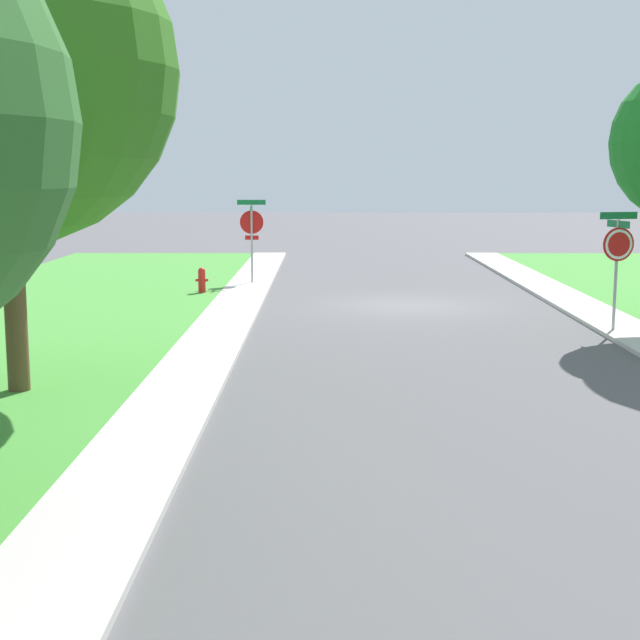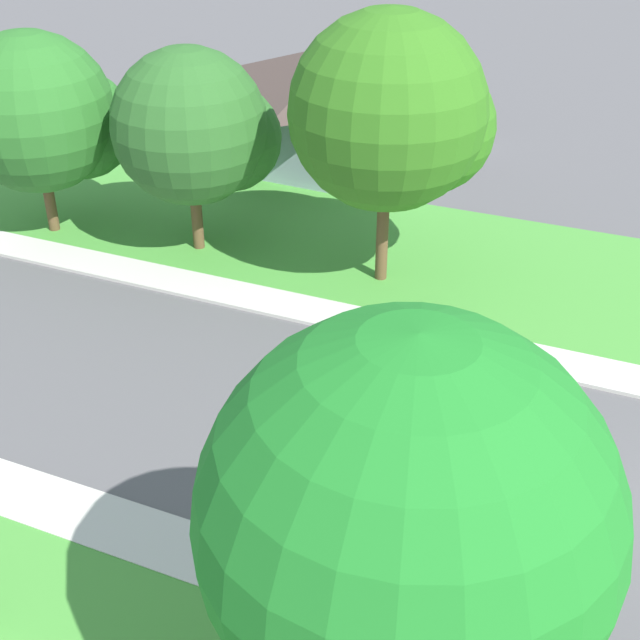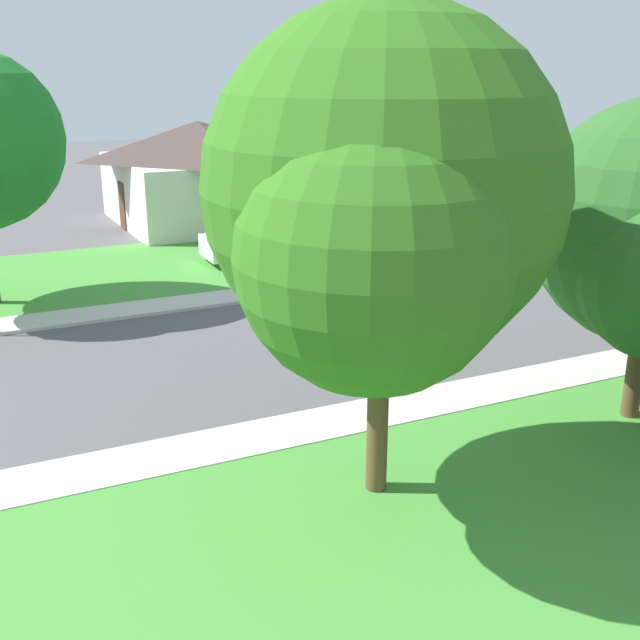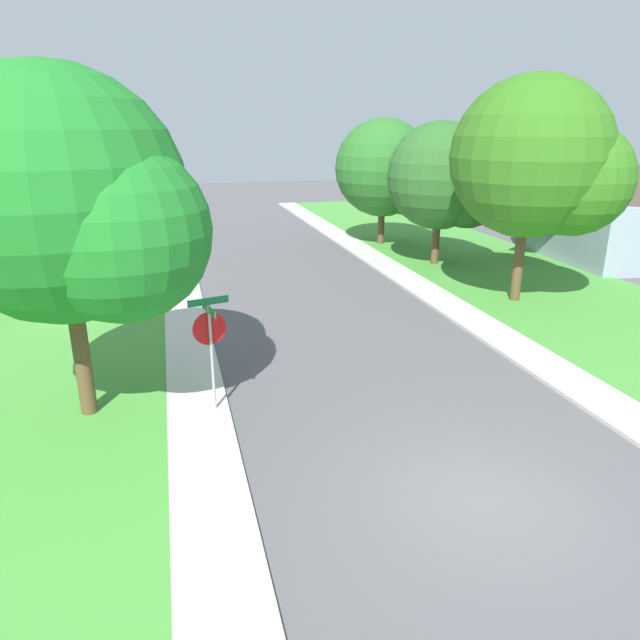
{
  "view_description": "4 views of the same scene",
  "coord_description": "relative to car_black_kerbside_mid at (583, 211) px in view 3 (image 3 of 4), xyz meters",
  "views": [
    {
      "loc": [
        2.28,
        25.57,
        3.65
      ],
      "look_at": [
        2.35,
        11.37,
        1.4
      ],
      "focal_mm": 52.45,
      "sensor_mm": 36.0,
      "label": 1
    },
    {
      "loc": [
        -14.47,
        3.1,
        12.18
      ],
      "look_at": [
        2.22,
        10.3,
        1.4
      ],
      "focal_mm": 47.6,
      "sensor_mm": 36.0,
      "label": 2
    },
    {
      "loc": [
        17.53,
        4.69,
        7.02
      ],
      "look_at": [
        2.23,
        11.79,
        1.4
      ],
      "focal_mm": 43.25,
      "sensor_mm": 36.0,
      "label": 3
    },
    {
      "loc": [
        -5.0,
        -7.53,
        6.32
      ],
      "look_at": [
        -1.33,
        6.34,
        1.4
      ],
      "focal_mm": 32.07,
      "sensor_mm": 36.0,
      "label": 4
    }
  ],
  "objects": [
    {
      "name": "sidewalk_east",
      "position": [
        12.87,
        -17.4,
        -0.82
      ],
      "size": [
        1.4,
        56.0,
        0.1
      ],
      "primitive_type": "cube",
      "color": "beige",
      "rests_on": "ground"
    },
    {
      "name": "lawn_east",
      "position": [
        17.57,
        -17.4,
        -0.83
      ],
      "size": [
        8.0,
        56.0,
        0.08
      ],
      "primitive_type": "cube",
      "color": "#479338",
      "rests_on": "ground"
    },
    {
      "name": "sidewalk_west",
      "position": [
        3.47,
        -17.4,
        -0.82
      ],
      "size": [
        1.4,
        56.0,
        0.1
      ],
      "primitive_type": "cube",
      "color": "beige",
      "rests_on": "ground"
    },
    {
      "name": "lawn_west",
      "position": [
        -1.23,
        -17.4,
        -0.83
      ],
      "size": [
        8.0,
        56.0,
        0.08
      ],
      "primitive_type": "cube",
      "color": "#479338",
      "rests_on": "ground"
    },
    {
      "name": "car_black_kerbside_mid",
      "position": [
        0.0,
        0.0,
        0.0
      ],
      "size": [
        2.4,
        4.48,
        1.76
      ],
      "color": "black",
      "rests_on": "ground"
    },
    {
      "name": "car_white_across_road",
      "position": [
        -0.6,
        -14.84,
        0.0
      ],
      "size": [
        2.04,
        4.3,
        1.76
      ],
      "color": "white",
      "rests_on": "ground"
    },
    {
      "name": "car_green_behind_trees",
      "position": [
        1.19,
        -7.84,
        0.0
      ],
      "size": [
        2.34,
        4.45,
        1.76
      ],
      "color": "#1E6033",
      "rests_on": "ground"
    },
    {
      "name": "tree_across_left",
      "position": [
        15.83,
        -19.13,
        4.18
      ],
      "size": [
        5.97,
        5.55,
        8.02
      ],
      "color": "brown",
      "rests_on": "ground"
    },
    {
      "name": "house_left_setback",
      "position": [
        -8.85,
        -14.76,
        1.5
      ],
      "size": [
        9.25,
        8.08,
        4.6
      ],
      "color": "silver",
      "rests_on": "ground"
    }
  ]
}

